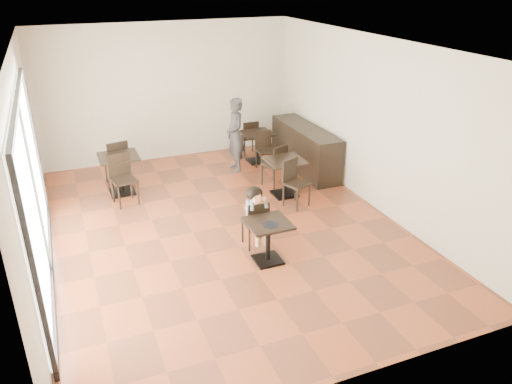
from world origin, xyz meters
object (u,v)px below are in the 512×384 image
child_chair (255,223)px  chair_mid_a (274,165)px  child_table (268,242)px  cafe_table_mid (285,177)px  chair_back_b (266,151)px  chair_left_b (124,180)px  cafe_table_left (120,174)px  chair_back_a (249,137)px  chair_left_a (116,162)px  chair_mid_b (297,184)px  cafe_table_back (257,147)px  adult_patron (235,135)px  child (255,217)px

child_chair → chair_mid_a: (1.32, 2.20, 0.04)m
child_table → cafe_table_mid: (1.32, 2.20, 0.04)m
chair_mid_a → chair_back_b: (0.21, 0.91, -0.02)m
cafe_table_mid → chair_left_b: bearing=165.3°
child_chair → cafe_table_left: 3.49m
chair_back_b → cafe_table_left: bearing=-177.3°
chair_mid_a → chair_back_a: (0.21, 2.01, -0.02)m
cafe_table_left → chair_left_b: chair_left_b is taller
chair_left_a → chair_back_b: 3.32m
chair_back_b → child_chair: bearing=-115.2°
chair_mid_b → chair_back_b: bearing=61.4°
child_table → chair_mid_b: size_ratio=0.75×
child_chair → cafe_table_back: bearing=-112.6°
chair_mid_a → chair_mid_b: 1.10m
child_table → cafe_table_back: (1.53, 4.21, 0.02)m
cafe_table_mid → chair_back_a: (0.21, 2.56, 0.05)m
chair_mid_b → chair_back_a: (0.21, 3.11, -0.02)m
chair_left_a → chair_left_b: same height
chair_left_b → chair_back_b: (3.29, 0.65, -0.05)m
chair_mid_a → cafe_table_left: bearing=-37.4°
chair_back_b → chair_mid_b: bearing=-94.9°
child_chair → adult_patron: bearing=-104.6°
child_table → cafe_table_left: cafe_table_left is taller
chair_left_b → chair_back_a: chair_left_b is taller
chair_mid_b → cafe_table_back: bearing=62.7°
adult_patron → chair_back_b: 0.80m
child_chair → chair_back_b: chair_back_b is taller
child_chair → chair_back_a: (1.53, 4.21, 0.02)m
child_table → chair_mid_b: chair_mid_b is taller
cafe_table_back → chair_mid_a: size_ratio=0.79×
child_table → adult_patron: bearing=77.4°
chair_left_a → chair_back_a: 3.35m
adult_patron → cafe_table_left: (-2.64, -0.35, -0.43)m
child_table → chair_mid_a: size_ratio=0.75×
adult_patron → chair_back_a: size_ratio=1.90×
child → adult_patron: 3.49m
child → cafe_table_left: child is taller
chair_left_a → chair_left_b: bearing=78.5°
child_chair → chair_back_b: bearing=-116.1°
child_table → chair_mid_b: (1.32, 1.65, 0.11)m
chair_mid_b → chair_back_a: chair_mid_b is taller
cafe_table_back → chair_back_b: 0.55m
child → chair_back_a: (1.53, 4.21, -0.09)m
cafe_table_mid → chair_back_b: chair_back_b is taller
chair_mid_b → chair_left_a: chair_left_a is taller
adult_patron → cafe_table_back: 0.86m
cafe_table_mid → chair_back_a: size_ratio=0.88×
chair_mid_b → chair_left_b: bearing=133.5°
cafe_table_mid → cafe_table_back: bearing=84.1°
cafe_table_mid → chair_left_b: chair_left_b is taller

